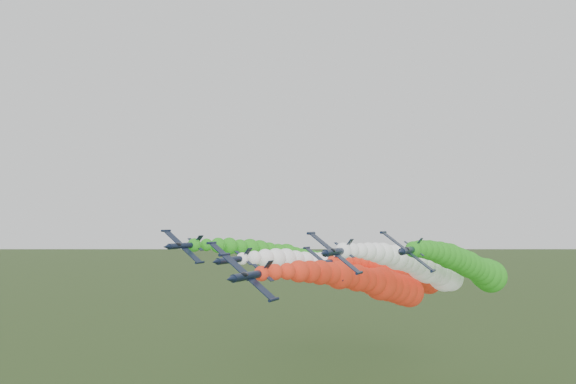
% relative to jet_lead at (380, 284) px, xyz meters
% --- Properties ---
extents(jet_lead, '(13.20, 78.83, 16.13)m').
position_rel_jet_lead_xyz_m(jet_lead, '(0.00, 0.00, 0.00)').
color(jet_lead, black).
rests_on(jet_lead, ground).
extents(jet_inner_left, '(13.95, 79.58, 16.88)m').
position_rel_jet_lead_xyz_m(jet_inner_left, '(-10.22, 15.45, 0.56)').
color(jet_inner_left, black).
rests_on(jet_inner_left, ground).
extents(jet_inner_right, '(13.07, 78.70, 16.00)m').
position_rel_jet_lead_xyz_m(jet_inner_right, '(7.74, 12.26, 2.67)').
color(jet_inner_right, black).
rests_on(jet_inner_right, ground).
extents(jet_outer_left, '(13.58, 79.21, 16.51)m').
position_rel_jet_lead_xyz_m(jet_outer_left, '(-23.70, 20.18, 2.56)').
color(jet_outer_left, black).
rests_on(jet_outer_left, ground).
extents(jet_outer_right, '(13.82, 79.46, 16.76)m').
position_rel_jet_lead_xyz_m(jet_outer_right, '(16.89, 19.17, 2.69)').
color(jet_outer_right, black).
rests_on(jet_outer_right, ground).
extents(jet_trail, '(13.38, 79.02, 16.32)m').
position_rel_jet_lead_xyz_m(jet_trail, '(-1.17, 31.97, -0.49)').
color(jet_trail, black).
rests_on(jet_trail, ground).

